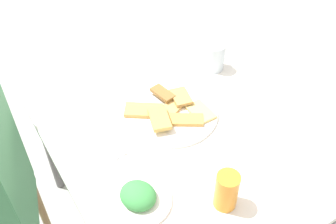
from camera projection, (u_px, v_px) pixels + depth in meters
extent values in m
cube|color=white|center=(166.00, 124.00, 1.36)|extent=(1.14, 0.78, 0.02)
cylinder|color=#555154|center=(169.00, 90.00, 2.05)|extent=(0.04, 0.04, 0.70)
cylinder|color=#555154|center=(47.00, 139.00, 1.80)|extent=(0.04, 0.04, 0.70)
cube|color=#39794B|center=(13.00, 176.00, 1.25)|extent=(0.40, 0.15, 0.46)
cylinder|color=#936F47|center=(42.00, 210.00, 1.71)|extent=(0.03, 0.03, 0.38)
cylinder|color=white|center=(171.00, 113.00, 1.37)|extent=(0.33, 0.33, 0.01)
cube|color=gold|center=(186.00, 120.00, 1.33)|extent=(0.11, 0.13, 0.01)
cube|color=olive|center=(163.00, 93.00, 1.41)|extent=(0.10, 0.06, 0.01)
cube|color=tan|center=(160.00, 119.00, 1.31)|extent=(0.12, 0.09, 0.02)
cube|color=tan|center=(171.00, 108.00, 1.37)|extent=(0.09, 0.12, 0.01)
cube|color=#DAA051|center=(144.00, 110.00, 1.36)|extent=(0.13, 0.15, 0.02)
cube|color=#E1C270|center=(201.00, 112.00, 1.36)|extent=(0.10, 0.07, 0.01)
cube|color=tan|center=(181.00, 97.00, 1.40)|extent=(0.10, 0.08, 0.01)
cylinder|color=white|center=(138.00, 200.00, 1.11)|extent=(0.19, 0.19, 0.01)
ellipsoid|color=#3D9247|center=(138.00, 196.00, 1.10)|extent=(0.14, 0.13, 0.06)
sphere|color=yellow|center=(144.00, 205.00, 1.08)|extent=(0.03, 0.03, 0.03)
cylinder|color=orange|center=(226.00, 191.00, 1.07)|extent=(0.09, 0.09, 0.12)
cylinder|color=silver|center=(214.00, 57.00, 1.53)|extent=(0.08, 0.08, 0.11)
cube|color=white|center=(101.00, 146.00, 1.27)|extent=(0.19, 0.19, 0.00)
cube|color=silver|center=(106.00, 143.00, 1.27)|extent=(0.16, 0.07, 0.00)
cube|color=silver|center=(96.00, 148.00, 1.26)|extent=(0.17, 0.10, 0.00)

